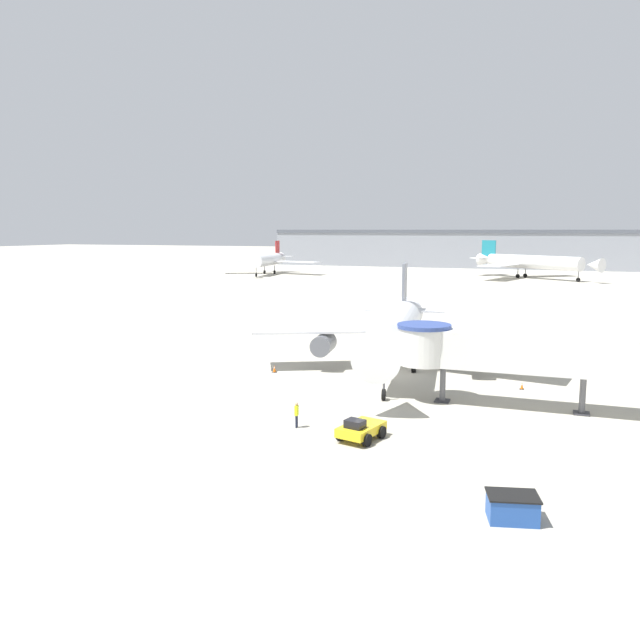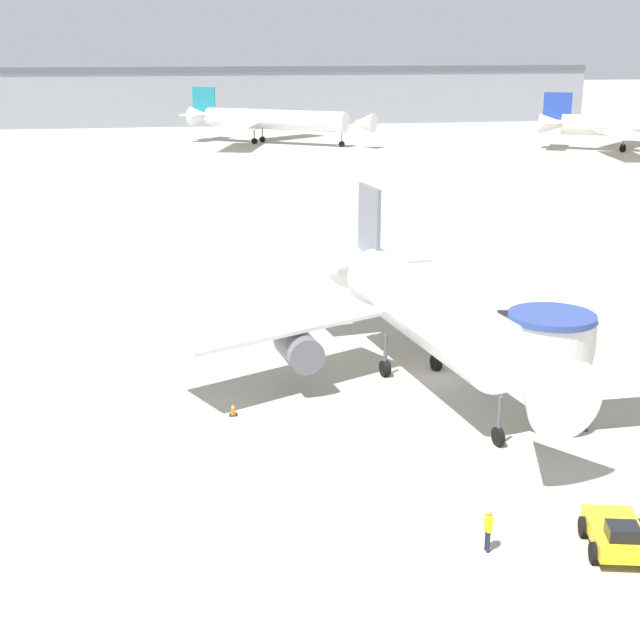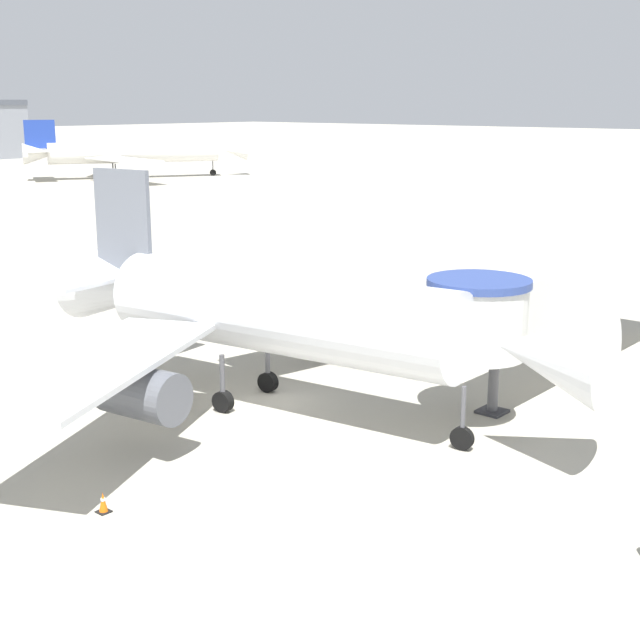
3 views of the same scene
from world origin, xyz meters
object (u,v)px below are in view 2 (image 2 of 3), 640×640
pushback_tug_yellow (617,534)px  traffic_cone_starboard_wing (617,373)px  background_jet_teal_tail (271,120)px  main_airplane (423,311)px  traffic_cone_port_wing (233,409)px  ground_crew_marshaller (488,527)px

pushback_tug_yellow → traffic_cone_starboard_wing: size_ratio=6.20×
pushback_tug_yellow → background_jet_teal_tail: bearing=102.0°
main_airplane → pushback_tug_yellow: (2.10, -18.04, -3.41)m
traffic_cone_starboard_wing → main_airplane: bearing=172.7°
traffic_cone_starboard_wing → background_jet_teal_tail: background_jet_teal_tail is taller
main_airplane → pushback_tug_yellow: 18.48m
main_airplane → traffic_cone_starboard_wing: size_ratio=47.34×
traffic_cone_port_wing → background_jet_teal_tail: bearing=81.8°
pushback_tug_yellow → traffic_cone_starboard_wing: pushback_tug_yellow is taller
ground_crew_marshaller → traffic_cone_starboard_wing: bearing=-45.0°
main_airplane → traffic_cone_port_wing: main_airplane is taller
traffic_cone_port_wing → ground_crew_marshaller: 16.50m
traffic_cone_port_wing → ground_crew_marshaller: ground_crew_marshaller is taller
main_airplane → pushback_tug_yellow: size_ratio=7.64×
traffic_cone_port_wing → pushback_tug_yellow: bearing=-49.9°
pushback_tug_yellow → main_airplane: bearing=110.9°
traffic_cone_port_wing → ground_crew_marshaller: (8.13, -14.35, 0.68)m
traffic_cone_starboard_wing → ground_crew_marshaller: bearing=-130.8°
traffic_cone_port_wing → background_jet_teal_tail: background_jet_teal_tail is taller
pushback_tug_yellow → traffic_cone_port_wing: bearing=144.4°
traffic_cone_starboard_wing → ground_crew_marshaller: ground_crew_marshaller is taller
pushback_tug_yellow → traffic_cone_port_wing: 19.88m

